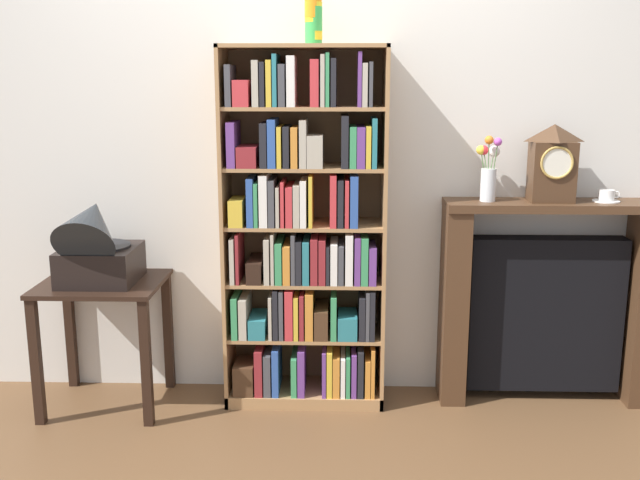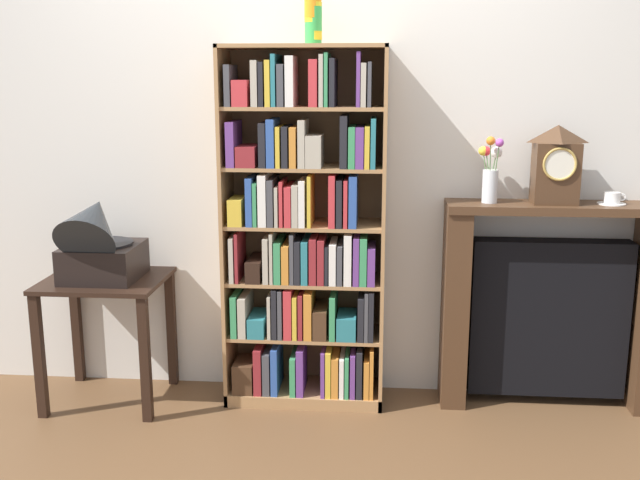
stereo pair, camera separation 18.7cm
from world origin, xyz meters
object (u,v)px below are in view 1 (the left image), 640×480
(bookshelf, at_px, (304,244))
(fireplace_mantel, at_px, (546,303))
(teacup_with_saucer, at_px, (606,197))
(side_table_left, at_px, (104,310))
(gramophone, at_px, (95,244))
(mantel_clock, at_px, (553,163))
(flower_vase, at_px, (489,172))
(cup_stack, at_px, (314,19))

(bookshelf, relative_size, fireplace_mantel, 1.68)
(fireplace_mantel, xyz_separation_m, teacup_with_saucer, (0.25, -0.02, 0.54))
(side_table_left, bearing_deg, gramophone, -90.00)
(fireplace_mantel, height_order, teacup_with_saucer, teacup_with_saucer)
(side_table_left, bearing_deg, mantel_clock, 3.25)
(bookshelf, xyz_separation_m, gramophone, (-0.98, -0.14, 0.02))
(flower_vase, bearing_deg, side_table_left, -175.93)
(flower_vase, bearing_deg, teacup_with_saucer, -0.69)
(cup_stack, bearing_deg, bookshelf, 159.99)
(gramophone, relative_size, teacup_with_saucer, 3.86)
(flower_vase, bearing_deg, mantel_clock, -1.85)
(mantel_clock, distance_m, flower_vase, 0.30)
(cup_stack, relative_size, teacup_with_saucer, 1.72)
(cup_stack, distance_m, teacup_with_saucer, 1.62)
(flower_vase, xyz_separation_m, teacup_with_saucer, (0.57, -0.01, -0.12))
(gramophone, height_order, mantel_clock, mantel_clock)
(cup_stack, distance_m, flower_vase, 1.09)
(gramophone, relative_size, flower_vase, 1.58)
(bookshelf, bearing_deg, teacup_with_saucer, 1.41)
(side_table_left, height_order, fireplace_mantel, fireplace_mantel)
(gramophone, distance_m, teacup_with_saucer, 2.44)
(bookshelf, distance_m, side_table_left, 1.03)
(side_table_left, relative_size, teacup_with_saucer, 4.92)
(bookshelf, distance_m, fireplace_mantel, 1.24)
(gramophone, bearing_deg, teacup_with_saucer, 4.22)
(gramophone, xyz_separation_m, fireplace_mantel, (2.18, 0.20, -0.33))
(teacup_with_saucer, bearing_deg, cup_stack, -177.83)
(side_table_left, height_order, gramophone, gramophone)
(mantel_clock, bearing_deg, cup_stack, -177.46)
(side_table_left, xyz_separation_m, gramophone, (0.00, -0.05, 0.34))
(cup_stack, relative_size, gramophone, 0.45)
(side_table_left, height_order, teacup_with_saucer, teacup_with_saucer)
(fireplace_mantel, bearing_deg, mantel_clock, -131.63)
(cup_stack, xyz_separation_m, flower_vase, (0.83, 0.06, -0.70))
(fireplace_mantel, relative_size, flower_vase, 3.30)
(bookshelf, bearing_deg, gramophone, -171.67)
(mantel_clock, height_order, teacup_with_saucer, mantel_clock)
(gramophone, bearing_deg, cup_stack, 6.99)
(bookshelf, bearing_deg, mantel_clock, 1.59)
(teacup_with_saucer, bearing_deg, fireplace_mantel, 175.24)
(gramophone, height_order, flower_vase, flower_vase)
(side_table_left, relative_size, fireplace_mantel, 0.61)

